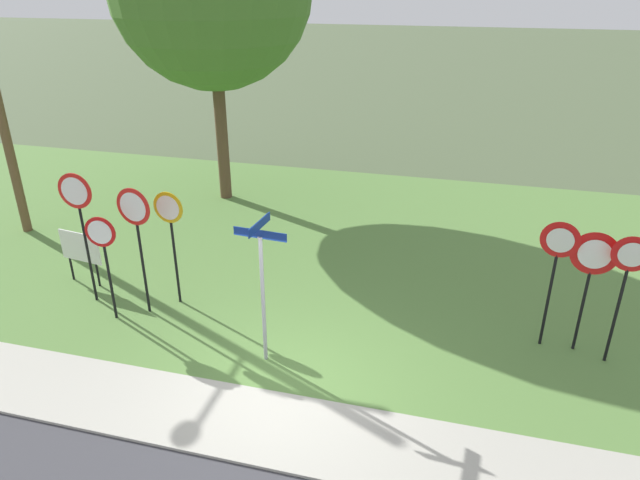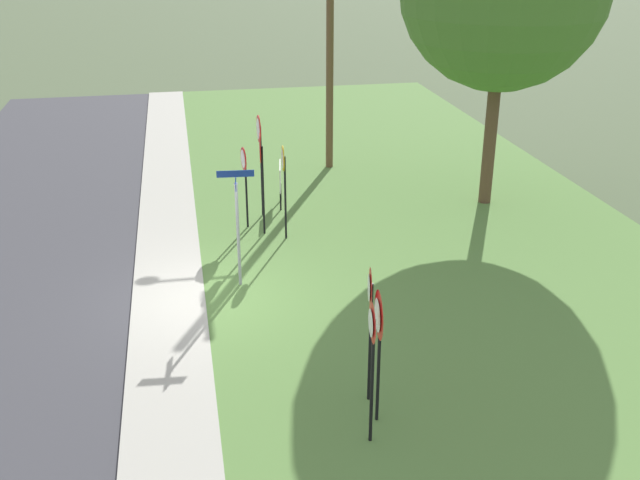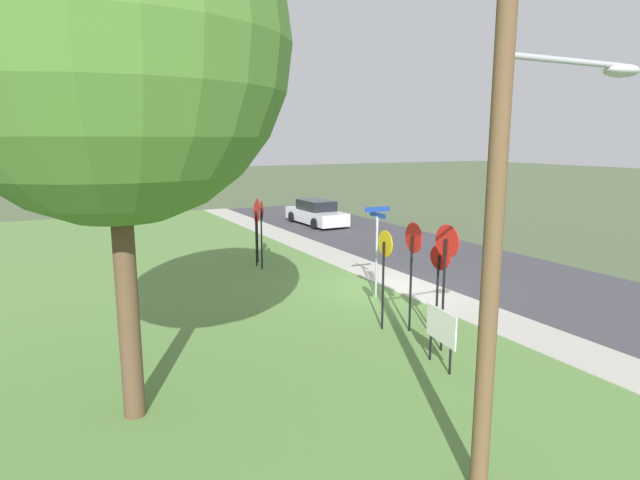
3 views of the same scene
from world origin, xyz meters
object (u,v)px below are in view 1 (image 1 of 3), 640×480
stop_sign_near_left (136,224)px  yield_sign_near_left (557,256)px  stop_sign_far_center (171,225)px  yield_sign_near_right (592,264)px  stop_sign_far_left (79,210)px  stop_sign_near_right (103,248)px  notice_board (81,250)px  street_name_post (262,280)px  yield_sign_far_left (627,272)px

stop_sign_near_left → yield_sign_near_left: stop_sign_near_left is taller
stop_sign_far_center → yield_sign_near_right: size_ratio=1.05×
stop_sign_far_left → stop_sign_near_left: bearing=-6.6°
stop_sign_near_right → stop_sign_far_center: size_ratio=0.89×
stop_sign_far_center → yield_sign_near_left: yield_sign_near_left is taller
stop_sign_near_left → notice_board: size_ratio=2.19×
stop_sign_far_left → street_name_post: stop_sign_far_left is taller
stop_sign_near_right → yield_sign_near_left: (8.35, 1.26, 0.28)m
stop_sign_far_center → yield_sign_near_right: 7.98m
street_name_post → yield_sign_far_left: bearing=18.7°
stop_sign_near_left → stop_sign_near_right: (-0.53, -0.39, -0.40)m
yield_sign_far_left → stop_sign_far_left: bearing=-171.7°
stop_sign_far_left → yield_sign_far_left: size_ratio=1.15×
stop_sign_near_left → street_name_post: size_ratio=1.00×
stop_sign_far_left → yield_sign_far_left: 10.28m
yield_sign_near_left → yield_sign_near_right: yield_sign_near_left is taller
stop_sign_near_left → stop_sign_near_right: 0.77m
stop_sign_far_left → street_name_post: size_ratio=1.05×
street_name_post → stop_sign_near_right: bearing=176.4°
stop_sign_near_left → yield_sign_near_right: 8.45m
stop_sign_far_left → yield_sign_near_left: stop_sign_far_left is taller
stop_sign_near_right → street_name_post: bearing=-14.9°
yield_sign_near_right → yield_sign_far_left: (0.51, -0.24, 0.05)m
yield_sign_near_left → stop_sign_near_right: bearing=-161.3°
stop_sign_near_right → street_name_post: 3.48m
stop_sign_far_left → yield_sign_far_left: (10.27, 0.50, -0.26)m
stop_sign_far_center → street_name_post: size_ratio=0.92×
stop_sign_near_left → yield_sign_near_left: size_ratio=1.08×
yield_sign_near_right → street_name_post: street_name_post is taller
stop_sign_far_left → yield_sign_far_left: bearing=1.4°
yield_sign_far_left → street_name_post: street_name_post is taller
stop_sign_far_center → notice_board: 2.67m
street_name_post → notice_board: (-4.95, 1.65, -0.82)m
stop_sign_near_left → yield_sign_far_left: (8.91, 0.62, -0.16)m
yield_sign_near_left → notice_board: bearing=-169.3°
stop_sign_near_left → stop_sign_far_center: stop_sign_near_left is taller
stop_sign_near_left → yield_sign_far_left: 8.94m
yield_sign_near_right → yield_sign_near_left: bearing=-175.6°
stop_sign_near_left → stop_sign_far_center: (0.44, 0.52, -0.19)m
stop_sign_near_left → yield_sign_near_right: bearing=12.3°
stop_sign_far_left → notice_board: 1.58m
stop_sign_far_left → yield_sign_near_right: stop_sign_far_left is taller
yield_sign_near_right → street_name_post: size_ratio=0.88×
yield_sign_near_left → notice_board: yield_sign_near_left is taller
street_name_post → stop_sign_far_center: bearing=154.9°
stop_sign_near_right → street_name_post: size_ratio=0.82×
stop_sign_far_left → yield_sign_near_left: (9.17, 0.75, -0.23)m
notice_board → stop_sign_far_left: bearing=-34.9°
stop_sign_far_center → yield_sign_near_left: (7.38, 0.35, 0.07)m
yield_sign_far_left → stop_sign_near_left: bearing=-170.5°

